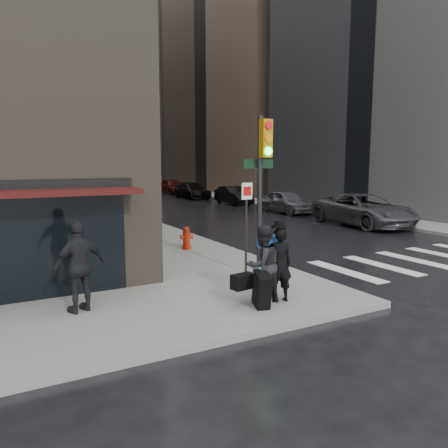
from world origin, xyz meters
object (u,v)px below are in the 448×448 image
Objects in this scene: parked_car_3 at (192,191)px; parked_car_4 at (172,186)px; parked_car_5 at (146,184)px; parked_car_2 at (233,195)px; traffic_light at (261,175)px; parked_car_0 at (363,210)px; man_overcoat at (275,268)px; parked_car_1 at (285,201)px; man_greycoat at (79,266)px; man_jeans at (262,264)px; fire_hydrant at (187,239)px.

parked_car_4 reaches higher than parked_car_3.
parked_car_2 is at bearing -83.55° from parked_car_5.
parked_car_0 is (10.81, 6.62, -2.13)m from traffic_light.
man_overcoat is 0.43× the size of traffic_light.
parked_car_0 reaches higher than parked_car_1.
traffic_light reaches higher than parked_car_3.
man_greycoat is 30.74m from parked_car_3.
man_greycoat is (-3.98, 1.48, 0.20)m from man_overcoat.
parked_car_3 is (14.89, 26.90, -0.42)m from man_greycoat.
man_jeans is 0.44× the size of parked_car_5.
man_overcoat is 0.32× the size of parked_car_0.
parked_car_0 is 33.12m from parked_car_5.
traffic_light is at bearing -143.82° from parked_car_0.
parked_car_5 is (14.99, 40.14, -0.47)m from man_greycoat.
parked_car_2 is 1.05× the size of parked_car_5.
parked_car_5 is at bearing 89.47° from parked_car_3.
man_greycoat is at bearing -178.75° from traffic_light.
parked_car_2 is (10.71, 15.17, 0.19)m from fire_hydrant.
parked_car_1 is 0.98× the size of parked_car_4.
man_greycoat is (-3.69, 1.36, 0.10)m from man_jeans.
traffic_light reaches higher than fire_hydrant.
man_greycoat reaches higher than parked_car_2.
parked_car_1 is at bearing -110.68° from man_overcoat.
man_overcoat is at bearing -109.90° from parked_car_4.
parked_car_0 reaches higher than fire_hydrant.
man_jeans is at bearing -114.96° from parked_car_2.
traffic_light is 0.88× the size of parked_car_3.
man_greycoat is 42.85m from parked_car_5.
parked_car_1 is (11.84, 15.01, -0.29)m from man_jeans.
parked_car_4 reaches higher than parked_car_5.
parked_car_5 is at bearing 95.76° from parked_car_0.
man_greycoat is at bearing -119.07° from parked_car_3.
traffic_light is 28.43m from parked_car_3.
parked_car_2 is at bearing -127.49° from man_jeans.
man_jeans is 0.90× the size of man_greycoat.
man_overcoat is at bearing -114.23° from parked_car_2.
parked_car_0 reaches higher than parked_car_5.
man_overcoat is 2.88m from traffic_light.
fire_hydrant is (1.02, 6.47, -0.52)m from man_jeans.
traffic_light is at bearing -88.74° from fire_hydrant.
man_greycoat is 2.40× the size of fire_hydrant.
man_jeans is at bearing -110.39° from parked_car_4.
parked_car_2 is at bearing 58.37° from traffic_light.
man_jeans is 3.93m from man_greycoat.
parked_car_4 is at bearing 83.94° from parked_car_3.
parked_car_5 is at bearing 72.10° from traffic_light.
parked_car_5 is at bearing -130.10° from man_greycoat.
fire_hydrant is at bearing 87.73° from traffic_light.
parked_car_5 is at bearing -88.14° from man_overcoat.
parked_car_1 is at bearing -87.35° from parked_car_3.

